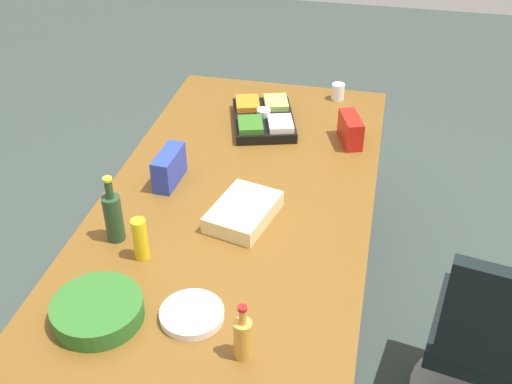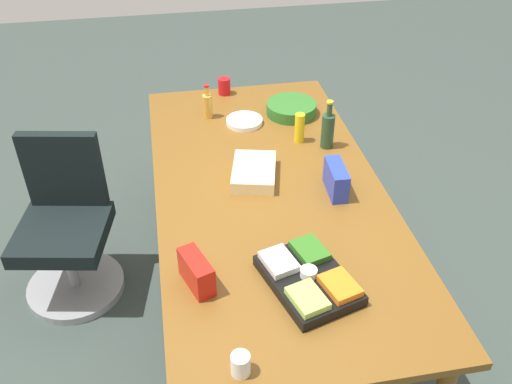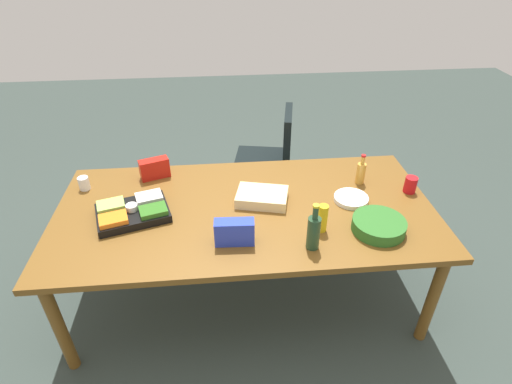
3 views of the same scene
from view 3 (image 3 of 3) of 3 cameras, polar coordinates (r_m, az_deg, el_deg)
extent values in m
plane|color=#35413C|center=(3.06, -1.28, -13.83)|extent=(10.00, 10.00, 0.00)
cube|color=brown|center=(2.56, -1.49, -2.63)|extent=(2.37, 1.16, 0.04)
cylinder|color=brown|center=(2.65, -26.05, -16.73)|extent=(0.07, 0.07, 0.72)
cylinder|color=brown|center=(2.75, 23.65, -13.63)|extent=(0.07, 0.07, 0.72)
cylinder|color=brown|center=(3.32, -21.32, -3.75)|extent=(0.07, 0.07, 0.72)
cylinder|color=brown|center=(3.40, 16.75, -1.73)|extent=(0.07, 0.07, 0.72)
cylinder|color=gray|center=(3.89, 0.79, -1.17)|extent=(0.56, 0.56, 0.05)
cylinder|color=gray|center=(3.77, 0.82, 1.55)|extent=(0.06, 0.06, 0.39)
cube|color=black|center=(3.67, 0.84, 4.09)|extent=(0.56, 0.56, 0.09)
cube|color=black|center=(3.53, 4.47, 7.78)|extent=(0.14, 0.44, 0.46)
cylinder|color=white|center=(2.94, -23.11, 1.14)|extent=(0.08, 0.08, 0.09)
cube|color=black|center=(2.57, -16.98, -2.86)|extent=(0.49, 0.41, 0.05)
cube|color=orange|center=(2.49, -19.51, -3.64)|extent=(0.19, 0.16, 0.03)
cube|color=#306A1F|center=(2.49, -14.30, -2.53)|extent=(0.19, 0.16, 0.03)
cube|color=#A3CF58|center=(2.61, -19.82, -1.77)|extent=(0.19, 0.16, 0.03)
cube|color=silver|center=(2.62, -14.86, -0.71)|extent=(0.19, 0.16, 0.03)
cylinder|color=white|center=(2.55, -17.13, -2.09)|extent=(0.09, 0.09, 0.04)
cylinder|color=white|center=(2.67, 13.27, -0.92)|extent=(0.26, 0.26, 0.03)
cylinder|color=yellow|center=(2.35, 9.38, -3.67)|extent=(0.07, 0.07, 0.17)
cube|color=beige|center=(2.58, 0.86, -0.71)|extent=(0.36, 0.29, 0.07)
cylinder|color=red|center=(2.86, 20.96, 0.97)|extent=(0.09, 0.09, 0.11)
cube|color=blue|center=(2.24, -3.06, -5.68)|extent=(0.22, 0.09, 0.15)
cylinder|color=gold|center=(2.84, 14.56, 2.56)|extent=(0.06, 0.06, 0.15)
cylinder|color=gold|center=(2.79, 14.85, 4.34)|extent=(0.03, 0.03, 0.06)
cylinder|color=red|center=(2.78, 14.96, 4.96)|extent=(0.03, 0.03, 0.01)
cylinder|color=#2C6825|center=(2.45, 16.93, -4.52)|extent=(0.33, 0.33, 0.07)
cube|color=red|center=(2.90, -14.13, 3.23)|extent=(0.22, 0.14, 0.14)
cylinder|color=#254329|center=(2.22, 8.11, -5.77)|extent=(0.08, 0.08, 0.20)
cylinder|color=#254329|center=(2.13, 8.40, -2.92)|extent=(0.04, 0.04, 0.08)
cylinder|color=gold|center=(2.11, 8.50, -1.96)|extent=(0.04, 0.04, 0.01)
camera|label=1|loc=(3.42, 40.74, 28.23)|focal=43.81mm
camera|label=2|loc=(3.32, -52.37, 26.00)|focal=39.32mm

